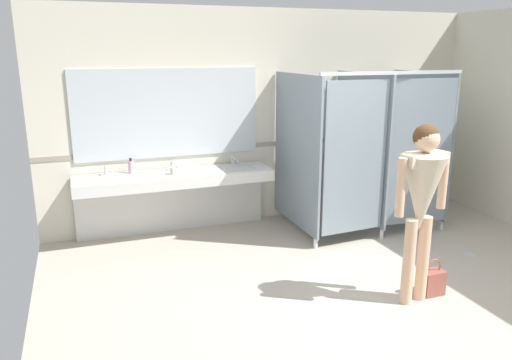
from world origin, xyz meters
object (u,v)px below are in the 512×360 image
object	(u,v)px
handbag	(432,282)
soap_dispenser	(131,167)
person_standing	(422,193)
paper_cup	(173,171)

from	to	relation	value
handbag	soap_dispenser	distance (m)	3.68
person_standing	handbag	xyz separation A→B (m)	(0.25, 0.05, -0.94)
person_standing	soap_dispenser	xyz separation A→B (m)	(-2.27, 2.61, -0.16)
handbag	paper_cup	size ratio (longest dim) A/B	3.98
handbag	soap_dispenser	xyz separation A→B (m)	(-2.52, 2.56, 0.78)
person_standing	handbag	world-z (taller)	person_standing
handbag	soap_dispenser	world-z (taller)	soap_dispenser
person_standing	paper_cup	world-z (taller)	person_standing
person_standing	paper_cup	distance (m)	2.97
handbag	soap_dispenser	size ratio (longest dim) A/B	1.93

